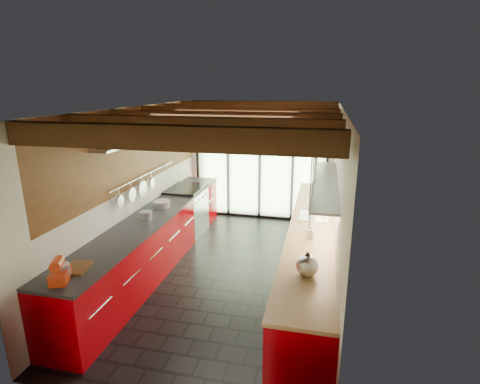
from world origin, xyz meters
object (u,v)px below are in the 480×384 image
at_px(stand_mixer, 60,272).
at_px(paper_towel, 312,223).
at_px(kettle, 307,264).
at_px(soap_bottle, 311,232).
at_px(bowl, 314,208).

relative_size(stand_mixer, paper_towel, 1.11).
xyz_separation_m(kettle, paper_towel, (0.00, 1.31, -0.00)).
relative_size(paper_towel, soap_bottle, 1.63).
xyz_separation_m(stand_mixer, paper_towel, (2.54, 2.02, 0.02)).
distance_m(paper_towel, bowl, 1.01).
height_order(paper_towel, bowl, paper_towel).
height_order(stand_mixer, kettle, kettle).
bearing_deg(stand_mixer, bowl, 49.99).
bearing_deg(kettle, soap_bottle, 90.00).
bearing_deg(bowl, kettle, -90.00).
bearing_deg(paper_towel, soap_bottle, -90.00).
height_order(stand_mixer, paper_towel, paper_towel).
bearing_deg(soap_bottle, kettle, -90.00).
bearing_deg(stand_mixer, soap_bottle, 34.51).
relative_size(stand_mixer, kettle, 1.01).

